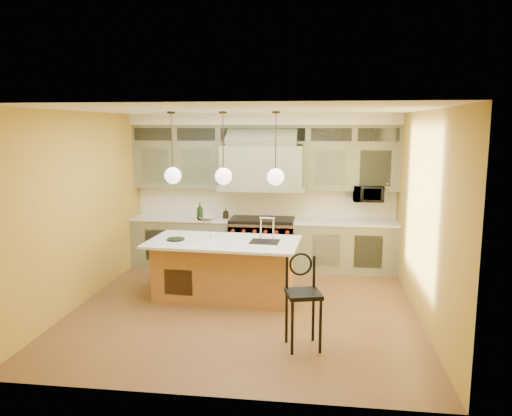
# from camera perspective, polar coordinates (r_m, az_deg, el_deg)

# --- Properties ---
(floor) EXTENTS (5.00, 5.00, 0.00)m
(floor) POSITION_cam_1_polar(r_m,az_deg,el_deg) (7.60, -1.22, -11.31)
(floor) COLOR brown
(floor) RESTS_ON ground
(ceiling) EXTENTS (5.00, 5.00, 0.00)m
(ceiling) POSITION_cam_1_polar(r_m,az_deg,el_deg) (7.11, -1.31, 11.13)
(ceiling) COLOR white
(ceiling) RESTS_ON wall_back
(wall_back) EXTENTS (5.00, 0.00, 5.00)m
(wall_back) POSITION_cam_1_polar(r_m,az_deg,el_deg) (9.66, 0.97, 2.05)
(wall_back) COLOR #B79332
(wall_back) RESTS_ON ground
(wall_front) EXTENTS (5.00, 0.00, 5.00)m
(wall_front) POSITION_cam_1_polar(r_m,az_deg,el_deg) (4.81, -5.77, -5.54)
(wall_front) COLOR #B79332
(wall_front) RESTS_ON ground
(wall_left) EXTENTS (0.00, 5.00, 5.00)m
(wall_left) POSITION_cam_1_polar(r_m,az_deg,el_deg) (7.98, -19.31, -0.04)
(wall_left) COLOR #B79332
(wall_left) RESTS_ON ground
(wall_right) EXTENTS (0.00, 5.00, 5.00)m
(wall_right) POSITION_cam_1_polar(r_m,az_deg,el_deg) (7.27, 18.61, -0.88)
(wall_right) COLOR #B79332
(wall_right) RESTS_ON ground
(back_cabinetry) EXTENTS (5.00, 0.77, 2.90)m
(back_cabinetry) POSITION_cam_1_polar(r_m,az_deg,el_deg) (9.40, 0.79, 1.73)
(back_cabinetry) COLOR gray
(back_cabinetry) RESTS_ON floor
(range) EXTENTS (1.20, 0.74, 0.96)m
(range) POSITION_cam_1_polar(r_m,az_deg,el_deg) (9.49, 0.71, -4.01)
(range) COLOR silver
(range) RESTS_ON floor
(kitchen_island) EXTENTS (2.39, 1.37, 1.35)m
(kitchen_island) POSITION_cam_1_polar(r_m,az_deg,el_deg) (7.93, -3.59, -6.83)
(kitchen_island) COLOR #955C35
(kitchen_island) RESTS_ON floor
(counter_stool) EXTENTS (0.49, 0.49, 1.15)m
(counter_stool) POSITION_cam_1_polar(r_m,az_deg,el_deg) (6.16, 5.38, -9.90)
(counter_stool) COLOR black
(counter_stool) RESTS_ON floor
(microwave) EXTENTS (0.54, 0.37, 0.30)m
(microwave) POSITION_cam_1_polar(r_m,az_deg,el_deg) (9.40, 12.70, 1.61)
(microwave) COLOR black
(microwave) RESTS_ON back_cabinetry
(oil_bottle_a) EXTENTS (0.14, 0.14, 0.33)m
(oil_bottle_a) POSITION_cam_1_polar(r_m,az_deg,el_deg) (9.35, -6.43, -0.40)
(oil_bottle_a) COLOR black
(oil_bottle_a) RESTS_ON back_cabinetry
(oil_bottle_b) EXTENTS (0.10, 0.10, 0.20)m
(oil_bottle_b) POSITION_cam_1_polar(r_m,az_deg,el_deg) (9.49, -3.47, -0.60)
(oil_bottle_b) COLOR black
(oil_bottle_b) RESTS_ON back_cabinetry
(fruit_bowl) EXTENTS (0.32, 0.32, 0.07)m
(fruit_bowl) POSITION_cam_1_polar(r_m,az_deg,el_deg) (9.34, -5.57, -1.19)
(fruit_bowl) COLOR silver
(fruit_bowl) RESTS_ON back_cabinetry
(cup) EXTENTS (0.09, 0.09, 0.08)m
(cup) POSITION_cam_1_polar(r_m,az_deg,el_deg) (7.89, -5.16, -3.26)
(cup) COLOR silver
(cup) RESTS_ON kitchen_island
(pendant_left) EXTENTS (0.26, 0.26, 1.11)m
(pendant_left) POSITION_cam_1_polar(r_m,az_deg,el_deg) (7.85, -9.49, 3.89)
(pendant_left) COLOR #2D2319
(pendant_left) RESTS_ON ceiling
(pendant_center) EXTENTS (0.26, 0.26, 1.11)m
(pendant_center) POSITION_cam_1_polar(r_m,az_deg,el_deg) (7.65, -3.74, 3.86)
(pendant_center) COLOR #2D2319
(pendant_center) RESTS_ON ceiling
(pendant_right) EXTENTS (0.26, 0.26, 1.11)m
(pendant_right) POSITION_cam_1_polar(r_m,az_deg,el_deg) (7.54, 2.25, 3.79)
(pendant_right) COLOR #2D2319
(pendant_right) RESTS_ON ceiling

